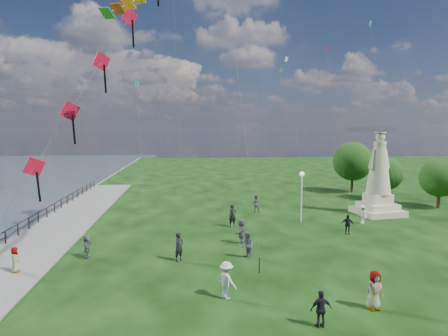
{
  "coord_description": "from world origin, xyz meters",
  "views": [
    {
      "loc": [
        -3.61,
        -17.16,
        8.11
      ],
      "look_at": [
        -1.0,
        8.0,
        5.5
      ],
      "focal_mm": 30.0,
      "sensor_mm": 36.0,
      "label": 1
    }
  ],
  "objects": [
    {
      "name": "waterfront",
      "position": [
        -15.24,
        8.99,
        -0.06
      ],
      "size": [
        200.0,
        200.0,
        1.51
      ],
      "color": "#2E3F45",
      "rests_on": "ground"
    },
    {
      "name": "statue",
      "position": [
        14.68,
        16.41,
        2.97
      ],
      "size": [
        4.33,
        4.33,
        7.87
      ],
      "rotation": [
        0.0,
        0.0,
        0.13
      ],
      "color": "#C1B392",
      "rests_on": "ground"
    },
    {
      "name": "lamppost",
      "position": [
        6.47,
        14.24,
        3.22
      ],
      "size": [
        0.41,
        0.41,
        4.46
      ],
      "color": "silver",
      "rests_on": "ground"
    },
    {
      "name": "tree_row",
      "position": [
        19.28,
        24.94,
        3.6
      ],
      "size": [
        9.01,
        14.74,
        6.54
      ],
      "color": "#382314",
      "rests_on": "ground"
    },
    {
      "name": "person_0",
      "position": [
        -4.06,
        5.46,
        0.89
      ],
      "size": [
        0.77,
        0.76,
        1.79
      ],
      "primitive_type": "imported",
      "rotation": [
        0.0,
        0.0,
        0.77
      ],
      "color": "black",
      "rests_on": "ground"
    },
    {
      "name": "person_1",
      "position": [
        0.22,
        5.46,
        0.86
      ],
      "size": [
        0.79,
        0.96,
        1.71
      ],
      "primitive_type": "imported",
      "rotation": [
        0.0,
        0.0,
        -1.19
      ],
      "color": "#595960",
      "rests_on": "ground"
    },
    {
      "name": "person_2",
      "position": [
        -1.71,
        0.04,
        0.91
      ],
      "size": [
        1.23,
        1.28,
        1.81
      ],
      "primitive_type": "imported",
      "rotation": [
        0.0,
        0.0,
        2.3
      ],
      "color": "silver",
      "rests_on": "ground"
    },
    {
      "name": "person_3",
      "position": [
        1.86,
        -3.0,
        0.78
      ],
      "size": [
        0.94,
        0.53,
        1.56
      ],
      "primitive_type": "imported",
      "rotation": [
        0.0,
        0.0,
        3.21
      ],
      "color": "black",
      "rests_on": "ground"
    },
    {
      "name": "person_4",
      "position": [
        4.82,
        -1.74,
        0.89
      ],
      "size": [
        0.93,
        0.64,
        1.78
      ],
      "primitive_type": "imported",
      "rotation": [
        0.0,
        0.0,
        0.13
      ],
      "color": "#595960",
      "rests_on": "ground"
    },
    {
      "name": "person_5",
      "position": [
        -9.87,
        6.66,
        0.74
      ],
      "size": [
        0.71,
        1.42,
        1.48
      ],
      "primitive_type": "imported",
      "rotation": [
        0.0,
        0.0,
        1.66
      ],
      "color": "#595960",
      "rests_on": "ground"
    },
    {
      "name": "person_6",
      "position": [
        0.26,
        13.2,
        0.95
      ],
      "size": [
        0.8,
        0.65,
        1.9
      ],
      "primitive_type": "imported",
      "rotation": [
        0.0,
        0.0,
        0.32
      ],
      "color": "black",
      "rests_on": "ground"
    },
    {
      "name": "person_7",
      "position": [
        3.21,
        18.41,
        0.88
      ],
      "size": [
        0.91,
        0.63,
        1.76
      ],
      "primitive_type": "imported",
      "rotation": [
        0.0,
        0.0,
        3.02
      ],
      "color": "#595960",
      "rests_on": "ground"
    },
    {
      "name": "person_8",
      "position": [
        11.54,
        13.12,
        0.83
      ],
      "size": [
        0.78,
        1.17,
        1.66
      ],
      "primitive_type": "imported",
      "rotation": [
        0.0,
        0.0,
        -1.35
      ],
      "color": "silver",
      "rests_on": "ground"
    },
    {
      "name": "person_9",
      "position": [
        8.88,
        10.15,
        0.77
      ],
      "size": [
        1.01,
        0.79,
        1.54
      ],
      "primitive_type": "imported",
      "rotation": [
        0.0,
        0.0,
        -0.42
      ],
      "color": "black",
      "rests_on": "ground"
    },
    {
      "name": "person_10",
      "position": [
        -13.2,
        4.33,
        0.72
      ],
      "size": [
        0.55,
        0.77,
        1.44
      ],
      "primitive_type": "imported",
      "rotation": [
        0.0,
        0.0,
        1.75
      ],
      "color": "#595960",
      "rests_on": "ground"
    },
    {
      "name": "person_11",
      "position": [
        0.29,
        8.52,
        0.91
      ],
      "size": [
        1.23,
        1.83,
        1.81
      ],
      "primitive_type": "imported",
      "rotation": [
        0.0,
        0.0,
        4.39
      ],
      "color": "#595960",
      "rests_on": "ground"
    },
    {
      "name": "red_kite_train",
      "position": [
        -7.51,
        4.61,
        12.71
      ],
      "size": [
        10.02,
        9.35,
        20.49
      ],
      "color": "black",
      "rests_on": "ground"
    },
    {
      "name": "small_kites",
      "position": [
        4.95,
        23.87,
        16.3
      ],
      "size": [
        24.81,
        15.66,
        33.77
      ],
      "color": "#178B7C",
      "rests_on": "ground"
    }
  ]
}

